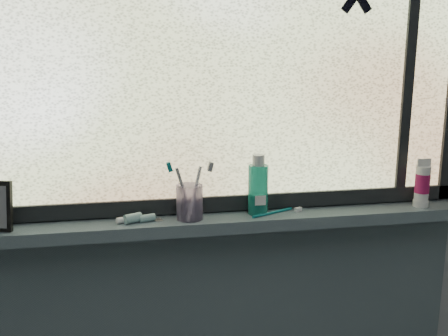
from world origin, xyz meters
TOP-DOWN VIEW (x-y plane):
  - wall_back at (0.00, 1.30)m, footprint 3.00×0.01m
  - windowsill at (0.00, 1.23)m, footprint 1.62×0.14m
  - window_pane at (0.00, 1.28)m, footprint 1.50×0.01m
  - frame_bottom at (0.00, 1.28)m, footprint 1.60×0.03m
  - frame_mullion at (0.60, 1.28)m, footprint 0.03×0.03m
  - toothpaste_tube at (-0.31, 1.21)m, footprint 0.17×0.10m
  - toothbrush_cup at (-0.15, 1.22)m, footprint 0.09×0.09m
  - toothbrush_lying at (0.12, 1.22)m, footprint 0.19×0.10m
  - mouthwash_bottle at (0.08, 1.23)m, footprint 0.08×0.08m
  - cream_tube at (0.65, 1.21)m, footprint 0.06×0.06m

SIDE VIEW (x-z plane):
  - windowsill at x=0.00m, z-range 0.98..1.02m
  - toothbrush_lying at x=0.12m, z-range 1.02..1.03m
  - toothpaste_tube at x=-0.31m, z-range 1.02..1.05m
  - frame_bottom at x=0.00m, z-range 1.02..1.07m
  - toothbrush_cup at x=-0.15m, z-range 1.02..1.13m
  - cream_tube at x=0.65m, z-range 1.05..1.17m
  - mouthwash_bottle at x=0.08m, z-range 1.04..1.20m
  - wall_back at x=0.00m, z-range 0.00..2.50m
  - window_pane at x=0.00m, z-range 1.03..2.03m
  - frame_mullion at x=0.60m, z-range 1.03..2.03m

